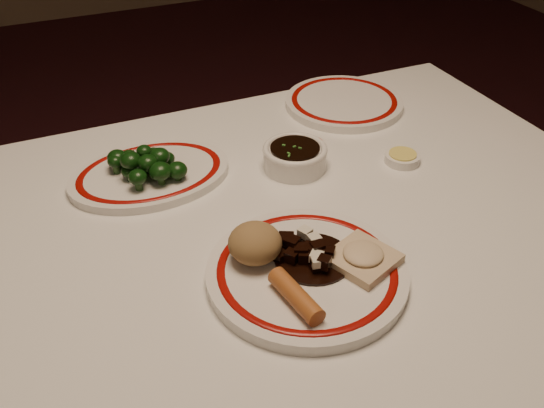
{
  "coord_description": "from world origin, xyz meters",
  "views": [
    {
      "loc": [
        -0.32,
        -0.67,
        1.33
      ],
      "look_at": [
        -0.02,
        0.0,
        0.8
      ],
      "focal_mm": 40.0,
      "sensor_mm": 36.0,
      "label": 1
    }
  ],
  "objects_px": {
    "stirfry_heap": "(309,253)",
    "broccoli_pile": "(146,163)",
    "rice_mound": "(255,243)",
    "soy_bowl": "(295,158)",
    "main_plate": "(307,273)",
    "fried_wonton": "(363,257)",
    "broccoli_plate": "(150,174)",
    "spring_roll": "(296,296)",
    "dining_table": "(283,271)"
  },
  "relations": [
    {
      "from": "stirfry_heap",
      "to": "broccoli_pile",
      "type": "height_order",
      "value": "broccoli_pile"
    },
    {
      "from": "rice_mound",
      "to": "soy_bowl",
      "type": "height_order",
      "value": "rice_mound"
    },
    {
      "from": "main_plate",
      "to": "fried_wonton",
      "type": "height_order",
      "value": "fried_wonton"
    },
    {
      "from": "rice_mound",
      "to": "broccoli_plate",
      "type": "xyz_separation_m",
      "value": [
        -0.08,
        0.29,
        -0.04
      ]
    },
    {
      "from": "rice_mound",
      "to": "soy_bowl",
      "type": "bearing_deg",
      "value": 52.65
    },
    {
      "from": "rice_mound",
      "to": "spring_roll",
      "type": "bearing_deg",
      "value": -82.47
    },
    {
      "from": "soy_bowl",
      "to": "broccoli_pile",
      "type": "bearing_deg",
      "value": 166.29
    },
    {
      "from": "broccoli_plate",
      "to": "soy_bowl",
      "type": "relative_size",
      "value": 2.56
    },
    {
      "from": "dining_table",
      "to": "fried_wonton",
      "type": "xyz_separation_m",
      "value": [
        0.06,
        -0.14,
        0.12
      ]
    },
    {
      "from": "dining_table",
      "to": "fried_wonton",
      "type": "relative_size",
      "value": 10.9
    },
    {
      "from": "dining_table",
      "to": "spring_roll",
      "type": "height_order",
      "value": "spring_roll"
    },
    {
      "from": "broccoli_pile",
      "to": "fried_wonton",
      "type": "bearing_deg",
      "value": -58.28
    },
    {
      "from": "dining_table",
      "to": "broccoli_pile",
      "type": "bearing_deg",
      "value": 126.84
    },
    {
      "from": "fried_wonton",
      "to": "soy_bowl",
      "type": "relative_size",
      "value": 0.98
    },
    {
      "from": "spring_roll",
      "to": "stirfry_heap",
      "type": "relative_size",
      "value": 0.86
    },
    {
      "from": "dining_table",
      "to": "broccoli_plate",
      "type": "height_order",
      "value": "broccoli_plate"
    },
    {
      "from": "soy_bowl",
      "to": "dining_table",
      "type": "bearing_deg",
      "value": -120.93
    },
    {
      "from": "spring_roll",
      "to": "fried_wonton",
      "type": "bearing_deg",
      "value": 7.35
    },
    {
      "from": "main_plate",
      "to": "spring_roll",
      "type": "height_order",
      "value": "spring_roll"
    },
    {
      "from": "spring_roll",
      "to": "main_plate",
      "type": "bearing_deg",
      "value": 42.68
    },
    {
      "from": "soy_bowl",
      "to": "main_plate",
      "type": "bearing_deg",
      "value": -112.35
    },
    {
      "from": "fried_wonton",
      "to": "spring_roll",
      "type": "bearing_deg",
      "value": -164.24
    },
    {
      "from": "spring_roll",
      "to": "broccoli_pile",
      "type": "relative_size",
      "value": 0.79
    },
    {
      "from": "dining_table",
      "to": "soy_bowl",
      "type": "bearing_deg",
      "value": 59.07
    },
    {
      "from": "soy_bowl",
      "to": "spring_roll",
      "type": "bearing_deg",
      "value": -115.49
    },
    {
      "from": "main_plate",
      "to": "soy_bowl",
      "type": "xyz_separation_m",
      "value": [
        0.11,
        0.27,
        0.01
      ]
    },
    {
      "from": "stirfry_heap",
      "to": "broccoli_plate",
      "type": "height_order",
      "value": "stirfry_heap"
    },
    {
      "from": "main_plate",
      "to": "stirfry_heap",
      "type": "distance_m",
      "value": 0.03
    },
    {
      "from": "stirfry_heap",
      "to": "broccoli_plate",
      "type": "xyz_separation_m",
      "value": [
        -0.15,
        0.32,
        -0.02
      ]
    },
    {
      "from": "dining_table",
      "to": "fried_wonton",
      "type": "height_order",
      "value": "fried_wonton"
    },
    {
      "from": "main_plate",
      "to": "soy_bowl",
      "type": "bearing_deg",
      "value": 67.65
    },
    {
      "from": "dining_table",
      "to": "broccoli_plate",
      "type": "bearing_deg",
      "value": 124.91
    },
    {
      "from": "spring_roll",
      "to": "soy_bowl",
      "type": "relative_size",
      "value": 0.85
    },
    {
      "from": "stirfry_heap",
      "to": "dining_table",
      "type": "bearing_deg",
      "value": 84.96
    },
    {
      "from": "broccoli_pile",
      "to": "soy_bowl",
      "type": "bearing_deg",
      "value": -13.71
    },
    {
      "from": "fried_wonton",
      "to": "broccoli_plate",
      "type": "relative_size",
      "value": 0.38
    },
    {
      "from": "spring_roll",
      "to": "broccoli_pile",
      "type": "distance_m",
      "value": 0.4
    },
    {
      "from": "rice_mound",
      "to": "stirfry_heap",
      "type": "bearing_deg",
      "value": -25.47
    },
    {
      "from": "spring_roll",
      "to": "broccoli_plate",
      "type": "distance_m",
      "value": 0.4
    },
    {
      "from": "dining_table",
      "to": "main_plate",
      "type": "height_order",
      "value": "main_plate"
    },
    {
      "from": "fried_wonton",
      "to": "stirfry_heap",
      "type": "height_order",
      "value": "stirfry_heap"
    },
    {
      "from": "broccoli_plate",
      "to": "soy_bowl",
      "type": "bearing_deg",
      "value": -15.85
    },
    {
      "from": "fried_wonton",
      "to": "soy_bowl",
      "type": "height_order",
      "value": "same"
    },
    {
      "from": "fried_wonton",
      "to": "rice_mound",
      "type": "bearing_deg",
      "value": 152.57
    },
    {
      "from": "stirfry_heap",
      "to": "broccoli_pile",
      "type": "relative_size",
      "value": 0.92
    },
    {
      "from": "rice_mound",
      "to": "stirfry_heap",
      "type": "xyz_separation_m",
      "value": [
        0.07,
        -0.03,
        -0.02
      ]
    },
    {
      "from": "main_plate",
      "to": "broccoli_pile",
      "type": "height_order",
      "value": "broccoli_pile"
    },
    {
      "from": "spring_roll",
      "to": "stirfry_heap",
      "type": "height_order",
      "value": "stirfry_heap"
    },
    {
      "from": "spring_roll",
      "to": "dining_table",
      "type": "bearing_deg",
      "value": 61.36
    },
    {
      "from": "main_plate",
      "to": "dining_table",
      "type": "bearing_deg",
      "value": 80.43
    }
  ]
}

